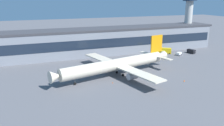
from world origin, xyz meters
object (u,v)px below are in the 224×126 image
at_px(catering_truck, 159,54).
at_px(baggage_tug, 179,54).
at_px(airliner, 117,65).
at_px(traffic_cone_0, 184,81).
at_px(control_tower, 189,13).
at_px(traffic_cone_1, 113,83).
at_px(stair_truck, 167,51).
at_px(crew_van, 191,51).

bearing_deg(catering_truck, baggage_tug, -1.79).
xyz_separation_m(airliner, baggage_tug, (49.96, 21.65, -4.10)).
bearing_deg(traffic_cone_0, control_tower, 51.43).
xyz_separation_m(control_tower, traffic_cone_0, (-51.29, -64.32, -22.93)).
bearing_deg(traffic_cone_1, airliner, 58.27).
height_order(airliner, catering_truck, airliner).
bearing_deg(airliner, stair_truck, 31.94).
height_order(crew_van, traffic_cone_0, crew_van).
xyz_separation_m(baggage_tug, catering_truck, (-14.24, 0.45, 1.21)).
xyz_separation_m(crew_van, stair_truck, (-15.10, 5.06, 0.52)).
bearing_deg(crew_van, airliner, -158.96).
distance_m(catering_truck, stair_truck, 11.63).
relative_size(traffic_cone_0, traffic_cone_1, 1.27).
height_order(airliner, traffic_cone_1, airliner).
height_order(airliner, stair_truck, airliner).
bearing_deg(stair_truck, traffic_cone_1, -143.95).
relative_size(catering_truck, traffic_cone_0, 10.22).
bearing_deg(stair_truck, control_tower, 31.97).
xyz_separation_m(airliner, crew_van, (60.62, 23.32, -3.73)).
bearing_deg(crew_van, control_tower, 58.39).
distance_m(baggage_tug, traffic_cone_1, 63.06).
distance_m(control_tower, crew_van, 35.20).
height_order(catering_truck, traffic_cone_0, catering_truck).
height_order(airliner, traffic_cone_0, airliner).
height_order(control_tower, traffic_cone_1, control_tower).
distance_m(catering_truck, traffic_cone_1, 51.33).
height_order(stair_truck, traffic_cone_1, stair_truck).
bearing_deg(catering_truck, crew_van, 2.80).
relative_size(baggage_tug, crew_van, 0.74).
xyz_separation_m(control_tower, catering_truck, (-39.37, -24.74, -20.99)).
bearing_deg(stair_truck, catering_truck, -147.34).
xyz_separation_m(catering_truck, traffic_cone_1, (-41.06, -30.73, -2.02)).
bearing_deg(control_tower, traffic_cone_1, -145.41).
bearing_deg(traffic_cone_0, baggage_tug, 56.23).
distance_m(catering_truck, traffic_cone_0, 41.39).
xyz_separation_m(baggage_tug, traffic_cone_1, (-55.30, -30.29, -0.81)).
bearing_deg(stair_truck, airliner, -148.06).
distance_m(baggage_tug, traffic_cone_0, 47.08).
height_order(catering_truck, traffic_cone_1, catering_truck).
bearing_deg(control_tower, catering_truck, -147.85).
distance_m(airliner, traffic_cone_1, 11.27).
bearing_deg(airliner, baggage_tug, 23.43).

